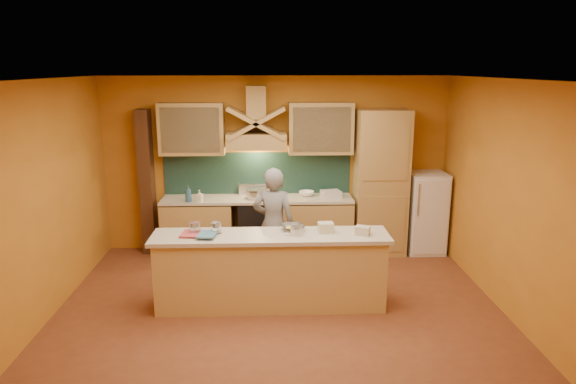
{
  "coord_description": "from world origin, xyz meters",
  "views": [
    {
      "loc": [
        -0.11,
        -5.65,
        2.94
      ],
      "look_at": [
        0.14,
        0.9,
        1.33
      ],
      "focal_mm": 32.0,
      "sensor_mm": 36.0,
      "label": 1
    }
  ],
  "objects_px": {
    "kitchen_scale": "(297,232)",
    "mixing_bowl": "(293,228)",
    "fridge": "(425,212)",
    "person": "(274,224)",
    "stove": "(258,226)"
  },
  "relations": [
    {
      "from": "stove",
      "to": "kitchen_scale",
      "type": "distance_m",
      "value": 2.08
    },
    {
      "from": "stove",
      "to": "fridge",
      "type": "height_order",
      "value": "fridge"
    },
    {
      "from": "person",
      "to": "stove",
      "type": "bearing_deg",
      "value": -65.85
    },
    {
      "from": "kitchen_scale",
      "to": "fridge",
      "type": "bearing_deg",
      "value": 16.72
    },
    {
      "from": "kitchen_scale",
      "to": "stove",
      "type": "bearing_deg",
      "value": 80.01
    },
    {
      "from": "mixing_bowl",
      "to": "fridge",
      "type": "bearing_deg",
      "value": 38.24
    },
    {
      "from": "stove",
      "to": "person",
      "type": "xyz_separation_m",
      "value": [
        0.24,
        -1.04,
        0.35
      ]
    },
    {
      "from": "kitchen_scale",
      "to": "mixing_bowl",
      "type": "relative_size",
      "value": 0.39
    },
    {
      "from": "stove",
      "to": "kitchen_scale",
      "type": "height_order",
      "value": "kitchen_scale"
    },
    {
      "from": "fridge",
      "to": "kitchen_scale",
      "type": "xyz_separation_m",
      "value": [
        -2.18,
        -1.94,
        0.34
      ]
    },
    {
      "from": "kitchen_scale",
      "to": "mixing_bowl",
      "type": "distance_m",
      "value": 0.19
    },
    {
      "from": "fridge",
      "to": "person",
      "type": "distance_m",
      "value": 2.67
    },
    {
      "from": "fridge",
      "to": "person",
      "type": "xyz_separation_m",
      "value": [
        -2.46,
        -1.04,
        0.15
      ]
    },
    {
      "from": "fridge",
      "to": "mixing_bowl",
      "type": "relative_size",
      "value": 4.66
    },
    {
      "from": "person",
      "to": "mixing_bowl",
      "type": "relative_size",
      "value": 5.76
    }
  ]
}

